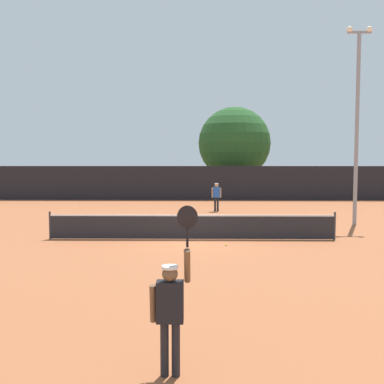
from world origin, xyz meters
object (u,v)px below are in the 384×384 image
object	(u,v)px
light_pole	(357,114)
parked_car_mid	(223,184)
player_serving	(171,303)
tennis_ball	(226,245)
large_tree	(234,143)
parked_car_near	(102,185)
player_receiving	(216,194)

from	to	relation	value
light_pole	parked_car_mid	distance (m)	22.01
player_serving	tennis_ball	world-z (taller)	player_serving
light_pole	parked_car_mid	size ratio (longest dim) A/B	2.18
player_serving	tennis_ball	xyz separation A→B (m)	(1.36, 9.58, -1.01)
large_tree	parked_car_near	distance (m)	12.55
tennis_ball	player_serving	bearing A→B (deg)	-98.10
light_pole	parked_car_mid	bearing A→B (deg)	103.69
player_receiving	light_pole	world-z (taller)	light_pole
player_serving	large_tree	bearing A→B (deg)	83.91
player_receiving	parked_car_mid	bearing A→B (deg)	-94.50
player_receiving	tennis_ball	bearing A→B (deg)	89.56
large_tree	parked_car_near	bearing A→B (deg)	172.27
parked_car_near	light_pole	bearing A→B (deg)	-57.33
tennis_ball	parked_car_near	size ratio (longest dim) A/B	0.02
player_serving	large_tree	world-z (taller)	large_tree
player_receiving	large_tree	bearing A→B (deg)	-99.33
light_pole	parked_car_near	world-z (taller)	light_pole
light_pole	parked_car_near	distance (m)	25.58
player_serving	light_pole	size ratio (longest dim) A/B	0.26
player_receiving	parked_car_near	xyz separation A→B (m)	(-9.84, 14.02, -0.25)
tennis_ball	large_tree	world-z (taller)	large_tree
player_serving	large_tree	size ratio (longest dim) A/B	0.32
tennis_ball	parked_car_mid	distance (m)	26.38
parked_car_near	parked_car_mid	size ratio (longest dim) A/B	1.05
player_serving	tennis_ball	bearing A→B (deg)	81.90
parked_car_near	parked_car_mid	world-z (taller)	same
player_serving	player_receiving	distance (m)	20.31
parked_car_near	parked_car_mid	bearing A→B (deg)	1.13
player_receiving	tennis_ball	size ratio (longest dim) A/B	24.65
tennis_ball	parked_car_mid	size ratio (longest dim) A/B	0.02
tennis_ball	large_tree	distance (m)	23.60
player_receiving	tennis_ball	distance (m)	10.72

